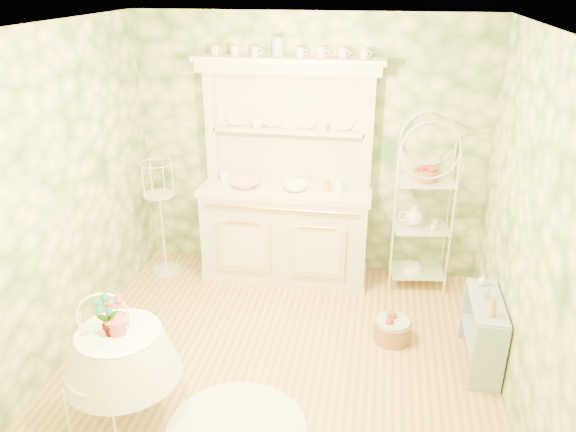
% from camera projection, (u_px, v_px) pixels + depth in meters
% --- Properties ---
extents(floor, '(3.60, 3.60, 0.00)m').
position_uv_depth(floor, '(278.00, 364.00, 4.72)').
color(floor, tan).
rests_on(floor, ground).
extents(ceiling, '(3.60, 3.60, 0.00)m').
position_uv_depth(ceiling, '(275.00, 28.00, 3.64)').
color(ceiling, white).
rests_on(ceiling, floor).
extents(wall_left, '(3.60, 3.60, 0.00)m').
position_uv_depth(wall_left, '(55.00, 202.00, 4.46)').
color(wall_left, beige).
rests_on(wall_left, floor).
extents(wall_right, '(3.60, 3.60, 0.00)m').
position_uv_depth(wall_right, '(531.00, 235.00, 3.90)').
color(wall_right, beige).
rests_on(wall_right, floor).
extents(wall_back, '(3.60, 3.60, 0.00)m').
position_uv_depth(wall_back, '(309.00, 149.00, 5.81)').
color(wall_back, beige).
rests_on(wall_back, floor).
extents(wall_front, '(3.60, 3.60, 0.00)m').
position_uv_depth(wall_front, '(203.00, 375.00, 2.55)').
color(wall_front, beige).
rests_on(wall_front, floor).
extents(kitchen_dresser, '(1.87, 0.61, 2.29)m').
position_uv_depth(kitchen_dresser, '(286.00, 175.00, 5.67)').
color(kitchen_dresser, silver).
rests_on(kitchen_dresser, floor).
extents(bakers_rack, '(0.57, 0.44, 1.69)m').
position_uv_depth(bakers_rack, '(423.00, 209.00, 5.62)').
color(bakers_rack, white).
rests_on(bakers_rack, floor).
extents(side_shelf, '(0.36, 0.77, 0.63)m').
position_uv_depth(side_shelf, '(482.00, 332.00, 4.61)').
color(side_shelf, '#99AEBD').
rests_on(side_shelf, floor).
extents(round_table, '(0.83, 0.83, 0.74)m').
position_uv_depth(round_table, '(124.00, 371.00, 4.07)').
color(round_table, white).
rests_on(round_table, floor).
extents(cafe_chair, '(0.48, 0.48, 0.81)m').
position_uv_depth(cafe_chair, '(99.00, 383.00, 3.91)').
color(cafe_chair, white).
rests_on(cafe_chair, floor).
extents(birdcage_stand, '(0.36, 0.36, 1.36)m').
position_uv_depth(birdcage_stand, '(161.00, 215.00, 5.92)').
color(birdcage_stand, white).
rests_on(birdcage_stand, floor).
extents(floor_basket, '(0.44, 0.44, 0.21)m').
position_uv_depth(floor_basket, '(393.00, 329.00, 5.00)').
color(floor_basket, '#A17048').
rests_on(floor_basket, floor).
extents(lace_rug, '(1.24, 1.24, 0.01)m').
position_uv_depth(lace_rug, '(236.00, 430.00, 4.04)').
color(lace_rug, white).
rests_on(lace_rug, floor).
extents(bowl_floral, '(0.35, 0.35, 0.07)m').
position_uv_depth(bowl_floral, '(246.00, 187.00, 5.73)').
color(bowl_floral, white).
rests_on(bowl_floral, kitchen_dresser).
extents(bowl_white, '(0.27, 0.27, 0.08)m').
position_uv_depth(bowl_white, '(295.00, 189.00, 5.66)').
color(bowl_white, white).
rests_on(bowl_white, kitchen_dresser).
extents(cup_left, '(0.13, 0.13, 0.10)m').
position_uv_depth(cup_left, '(257.00, 125.00, 5.67)').
color(cup_left, white).
rests_on(cup_left, kitchen_dresser).
extents(cup_right, '(0.11, 0.11, 0.08)m').
position_uv_depth(cup_right, '(324.00, 128.00, 5.57)').
color(cup_right, white).
rests_on(cup_right, kitchen_dresser).
extents(potted_geranium, '(0.20, 0.18, 0.32)m').
position_uv_depth(potted_geranium, '(107.00, 319.00, 3.85)').
color(potted_geranium, '#3F7238').
rests_on(potted_geranium, round_table).
extents(bottle_amber, '(0.07, 0.07, 0.17)m').
position_uv_depth(bottle_amber, '(492.00, 308.00, 4.27)').
color(bottle_amber, gold).
rests_on(bottle_amber, side_shelf).
extents(bottle_blue, '(0.05, 0.05, 0.11)m').
position_uv_depth(bottle_blue, '(487.00, 295.00, 4.50)').
color(bottle_blue, '#82ADC6').
rests_on(bottle_blue, side_shelf).
extents(bottle_glass, '(0.09, 0.09, 0.10)m').
position_uv_depth(bottle_glass, '(482.00, 281.00, 4.71)').
color(bottle_glass, silver).
rests_on(bottle_glass, side_shelf).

